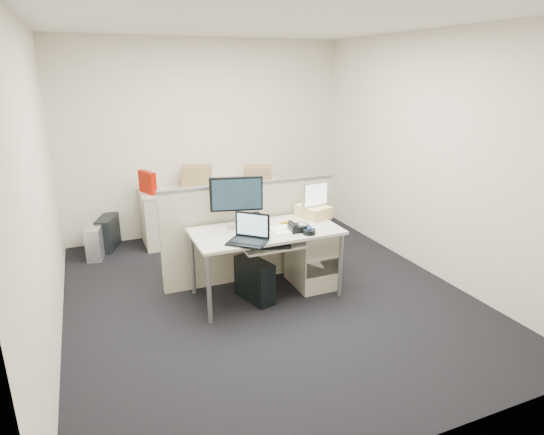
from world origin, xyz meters
name	(u,v)px	position (x,y,z in m)	size (l,w,h in m)	color
floor	(266,295)	(0.00, 0.00, -0.01)	(4.00, 4.50, 0.01)	black
ceiling	(265,20)	(0.00, 0.00, 2.70)	(4.00, 4.50, 0.01)	white
wall_back	(206,139)	(0.00, 2.25, 1.35)	(4.00, 0.02, 2.70)	silver
wall_front	(421,251)	(0.00, -2.25, 1.35)	(4.00, 0.02, 2.70)	silver
wall_left	(38,190)	(-2.00, 0.00, 1.35)	(0.02, 4.50, 2.70)	silver
wall_right	(429,156)	(2.00, 0.00, 1.35)	(0.02, 4.50, 2.70)	silver
desk	(266,236)	(0.00, 0.00, 0.66)	(1.50, 0.75, 0.73)	beige
keyboard_tray	(273,246)	(0.00, -0.18, 0.62)	(0.62, 0.32, 0.02)	beige
drawer_pedestal	(311,257)	(0.55, 0.05, 0.33)	(0.40, 0.55, 0.65)	#ADA794
cubicle_partition	(251,233)	(0.00, 0.45, 0.55)	(2.00, 0.06, 1.10)	#B9B495
back_counter	(215,212)	(0.00, 1.93, 0.36)	(2.00, 0.60, 0.72)	#ADA794
monitor_main	(236,203)	(-0.25, 0.18, 1.00)	(0.54, 0.21, 0.54)	black
monitor_small	(315,200)	(0.65, 0.18, 0.93)	(0.32, 0.16, 0.39)	#B7B7BC
laptop	(247,230)	(-0.30, -0.28, 0.86)	(0.35, 0.26, 0.26)	black
trackball	(309,232)	(0.35, -0.28, 0.75)	(0.13, 0.13, 0.05)	black
desk_phone	(299,228)	(0.30, -0.15, 0.76)	(0.20, 0.16, 0.06)	black
paper_stack	(283,230)	(0.15, -0.08, 0.74)	(0.22, 0.28, 0.01)	white
sticky_pad	(261,230)	(-0.05, 0.00, 0.74)	(0.09, 0.09, 0.01)	yellow
travel_mug	(256,222)	(-0.10, 0.02, 0.82)	(0.08, 0.08, 0.18)	black
banana	(287,222)	(0.28, 0.10, 0.75)	(0.17, 0.04, 0.04)	yellow
cellphone	(246,225)	(-0.15, 0.20, 0.74)	(0.05, 0.10, 0.01)	black
manila_folders	(313,211)	(0.64, 0.20, 0.79)	(0.27, 0.34, 0.13)	beige
keyboard	(270,246)	(-0.05, -0.22, 0.64)	(0.41, 0.14, 0.02)	black
pc_tower_desk	(254,280)	(-0.15, -0.05, 0.22)	(0.19, 0.47, 0.44)	black
pc_tower_spare_dark	(108,233)	(-1.45, 2.03, 0.22)	(0.19, 0.47, 0.44)	black
pc_tower_spare_silver	(96,241)	(-1.62, 1.79, 0.21)	(0.18, 0.44, 0.41)	#B7B7BC
cardboard_box_left	(197,177)	(-0.21, 2.05, 0.87)	(0.39, 0.30, 0.30)	#94714A
cardboard_box_right	(258,176)	(0.60, 1.81, 0.86)	(0.39, 0.30, 0.28)	#94714A
red_binder	(148,183)	(-0.90, 1.91, 0.87)	(0.08, 0.33, 0.31)	#9A0F00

